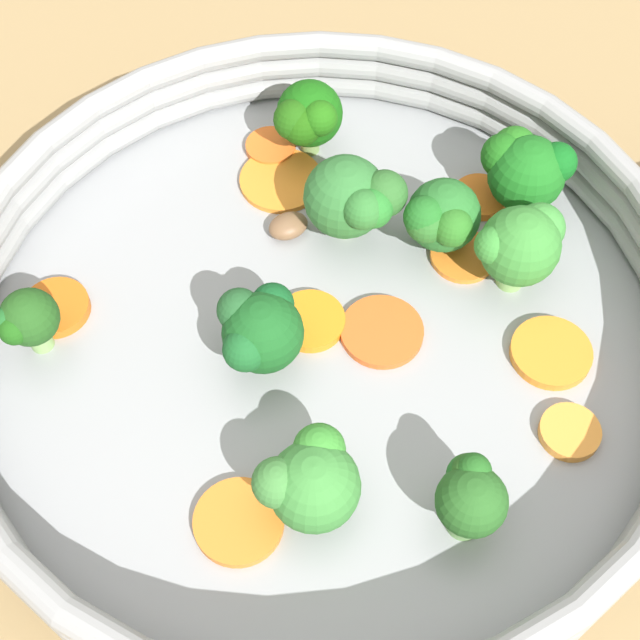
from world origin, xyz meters
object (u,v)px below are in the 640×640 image
carrot_slice_2 (382,332)px  broccoli_floret_1 (440,218)px  broccoli_floret_4 (470,494)px  broccoli_floret_6 (524,168)px  carrot_slice_5 (239,522)px  broccoli_floret_2 (307,117)px  broccoli_floret_7 (309,482)px  broccoli_floret_5 (521,244)px  carrot_slice_3 (271,147)px  broccoli_floret_8 (27,320)px  carrot_slice_8 (463,256)px  broccoli_floret_3 (360,200)px  broccoli_floret_0 (260,329)px  carrot_slice_4 (570,432)px  carrot_slice_1 (480,197)px  skillet (320,344)px  carrot_slice_7 (310,321)px  carrot_slice_0 (551,353)px  carrot_slice_9 (281,180)px  mushroom_piece_0 (288,226)px  carrot_slice_6 (56,308)px

carrot_slice_2 → broccoli_floret_1: bearing=-18.4°
broccoli_floret_4 → broccoli_floret_6: bearing=-2.7°
carrot_slice_5 → broccoli_floret_2: 0.23m
broccoli_floret_7 → broccoli_floret_5: bearing=-29.2°
broccoli_floret_4 → carrot_slice_3: bearing=33.6°
broccoli_floret_4 → broccoli_floret_8: 0.22m
carrot_slice_5 → carrot_slice_8: size_ratio=1.16×
broccoli_floret_3 → broccoli_floret_5: bearing=-98.3°
carrot_slice_2 → broccoli_floret_2: (0.11, 0.06, 0.03)m
broccoli_floret_0 → broccoli_floret_4: 0.12m
carrot_slice_2 → carrot_slice_4: size_ratio=1.46×
carrot_slice_1 → broccoli_floret_0: bearing=142.1°
broccoli_floret_7 → broccoli_floret_6: bearing=-21.7°
carrot_slice_8 → broccoli_floret_2: size_ratio=0.74×
broccoli_floret_1 → broccoli_floret_2: 0.10m
skillet → carrot_slice_1: (0.11, -0.07, 0.01)m
carrot_slice_7 → carrot_slice_4: bearing=-105.9°
carrot_slice_0 → carrot_slice_9: size_ratio=0.86×
carrot_slice_3 → broccoli_floret_1: size_ratio=0.67×
carrot_slice_2 → broccoli_floret_0: (-0.03, 0.06, 0.02)m
broccoli_floret_2 → mushroom_piece_0: broccoli_floret_2 is taller
carrot_slice_4 → broccoli_floret_7: size_ratio=0.62×
broccoli_floret_4 → broccoli_floret_8: (0.05, 0.22, -0.00)m
carrot_slice_7 → broccoli_floret_7: (-0.09, -0.02, 0.02)m
broccoli_floret_1 → broccoli_floret_5: broccoli_floret_5 is taller
broccoli_floret_3 → carrot_slice_7: bearing=166.7°
carrot_slice_9 → broccoli_floret_5: size_ratio=0.93×
carrot_slice_4 → carrot_slice_6: same height
carrot_slice_6 → broccoli_floret_2: 0.17m
skillet → broccoli_floret_4: (-0.08, -0.08, 0.03)m
broccoli_floret_5 → broccoli_floret_4: bearing=175.4°
skillet → broccoli_floret_6: (0.11, -0.09, 0.04)m
carrot_slice_9 → broccoli_floret_2: size_ratio=1.00×
carrot_slice_2 → carrot_slice_6: (-0.02, 0.17, 0.00)m
carrot_slice_5 → carrot_slice_6: bearing=52.3°
broccoli_floret_5 → carrot_slice_6: bearing=106.0°
carrot_slice_2 → carrot_slice_6: bearing=96.3°
broccoli_floret_1 → mushroom_piece_0: size_ratio=1.96×
mushroom_piece_0 → carrot_slice_2: bearing=-132.3°
carrot_slice_8 → broccoli_floret_2: bearing=59.3°
broccoli_floret_7 → carrot_slice_9: bearing=16.3°
carrot_slice_3 → mushroom_piece_0: bearing=-158.2°
broccoli_floret_4 → carrot_slice_1: bearing=3.2°
broccoli_floret_3 → broccoli_floret_8: 0.18m
carrot_slice_9 → broccoli_floret_3: broccoli_floret_3 is taller
carrot_slice_4 → carrot_slice_5: (-0.07, 0.14, -0.00)m
broccoli_floret_2 → carrot_slice_8: bearing=-120.7°
carrot_slice_5 → carrot_slice_6: 0.15m
carrot_slice_8 → broccoli_floret_7: (-0.15, 0.05, 0.02)m
broccoli_floret_0 → carrot_slice_7: bearing=-38.1°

